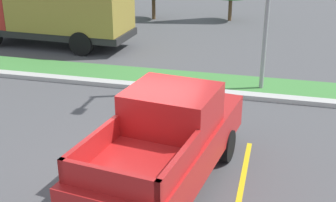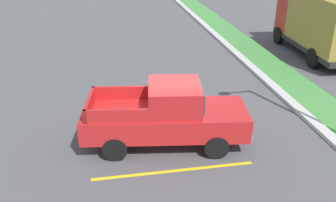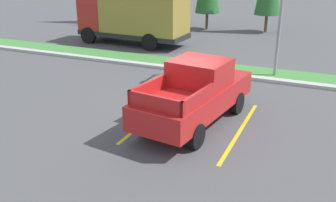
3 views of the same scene
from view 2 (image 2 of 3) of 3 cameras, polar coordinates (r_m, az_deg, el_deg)
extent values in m
plane|color=#4C4C4F|center=(12.86, 1.25, -4.63)|extent=(120.00, 120.00, 0.00)
cube|color=yellow|center=(13.45, -1.58, -3.17)|extent=(0.12, 4.80, 0.01)
cube|color=yellow|center=(10.87, 0.93, -10.88)|extent=(0.12, 4.80, 0.01)
cube|color=#B2B2AD|center=(14.55, 20.97, -2.34)|extent=(56.00, 0.40, 0.15)
cube|color=#42843D|center=(15.14, 24.54, -2.09)|extent=(56.00, 1.80, 0.06)
cylinder|color=black|center=(12.80, 6.38, -2.99)|extent=(0.38, 0.79, 0.76)
cylinder|color=black|center=(11.35, 7.56, -7.06)|extent=(0.38, 0.79, 0.76)
cylinder|color=black|center=(12.74, -7.58, -3.23)|extent=(0.38, 0.79, 0.76)
cylinder|color=black|center=(11.28, -8.31, -7.36)|extent=(0.38, 0.79, 0.76)
cube|color=red|center=(11.69, -0.48, -2.97)|extent=(2.61, 5.41, 0.76)
cube|color=red|center=(11.34, 1.02, 0.62)|extent=(1.97, 1.83, 0.84)
cube|color=#2D3842|center=(11.39, 5.14, 0.91)|extent=(1.61, 0.28, 0.63)
cube|color=red|center=(12.24, -7.41, 1.30)|extent=(0.36, 1.90, 0.44)
cube|color=red|center=(10.72, -8.14, -2.40)|extent=(0.36, 1.90, 0.44)
cube|color=red|center=(11.60, -12.18, -0.49)|extent=(1.80, 0.35, 0.44)
cube|color=silver|center=(12.14, 11.67, -3.69)|extent=(1.81, 0.41, 0.28)
cylinder|color=black|center=(23.74, 16.95, 9.82)|extent=(1.01, 0.35, 1.00)
cylinder|color=black|center=(24.70, 21.70, 9.71)|extent=(1.01, 0.35, 1.00)
cylinder|color=black|center=(19.97, 21.80, 6.26)|extent=(1.01, 0.35, 1.00)
cube|color=#262626|center=(21.95, 22.28, 8.22)|extent=(6.91, 2.64, 0.30)
cube|color=#AD231E|center=(23.88, 19.86, 12.61)|extent=(1.71, 2.38, 1.90)
cube|color=#2D3842|center=(24.55, 19.11, 13.64)|extent=(0.17, 2.10, 0.90)
cube|color=olive|center=(20.94, 23.96, 11.31)|extent=(5.11, 2.65, 2.60)
camera|label=1|loc=(10.25, -48.25, 10.72)|focal=47.97mm
camera|label=3|loc=(11.37, -66.51, 4.49)|focal=41.36mm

